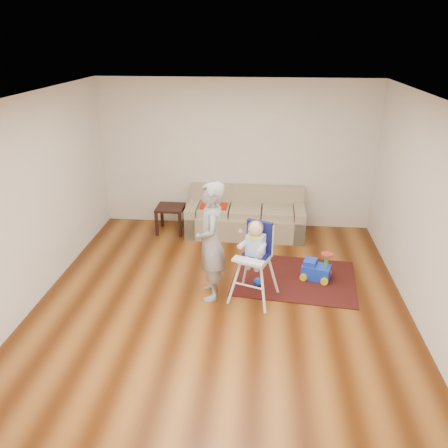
# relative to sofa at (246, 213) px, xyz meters

# --- Properties ---
(ground) EXTENTS (5.50, 5.50, 0.00)m
(ground) POSITION_rel_sofa_xyz_m (-0.21, -2.30, -0.41)
(ground) COLOR #471F07
(ground) RESTS_ON ground
(room_envelope) EXTENTS (5.04, 5.52, 2.72)m
(room_envelope) POSITION_rel_sofa_xyz_m (-0.21, -1.77, 1.47)
(room_envelope) COLOR silver
(room_envelope) RESTS_ON ground
(sofa) EXTENTS (2.12, 0.90, 0.81)m
(sofa) POSITION_rel_sofa_xyz_m (0.00, 0.00, 0.00)
(sofa) COLOR tan
(sofa) RESTS_ON ground
(side_table) EXTENTS (0.49, 0.49, 0.49)m
(side_table) POSITION_rel_sofa_xyz_m (-1.38, -0.03, -0.16)
(side_table) COLOR black
(side_table) RESTS_ON ground
(area_rug) EXTENTS (1.91, 1.52, 0.01)m
(area_rug) POSITION_rel_sofa_xyz_m (0.81, -1.56, -0.40)
(area_rug) COLOR black
(area_rug) RESTS_ON ground
(ride_on_toy) EXTENTS (0.47, 0.39, 0.44)m
(ride_on_toy) POSITION_rel_sofa_xyz_m (1.13, -1.54, -0.17)
(ride_on_toy) COLOR blue
(ride_on_toy) RESTS_ON area_rug
(toy_ball) EXTENTS (0.14, 0.14, 0.14)m
(toy_ball) POSITION_rel_sofa_xyz_m (0.27, -1.85, -0.33)
(toy_ball) COLOR blue
(toy_ball) RESTS_ON area_rug
(high_chair) EXTENTS (0.69, 0.69, 1.17)m
(high_chair) POSITION_rel_sofa_xyz_m (0.22, -2.14, 0.15)
(high_chair) COLOR white
(high_chair) RESTS_ON ground
(adult) EXTENTS (0.49, 0.66, 1.66)m
(adult) POSITION_rel_sofa_xyz_m (-0.37, -2.12, 0.42)
(adult) COLOR gray
(adult) RESTS_ON ground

